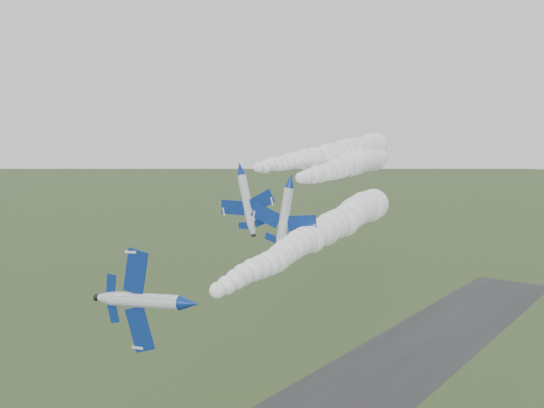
{
  "coord_description": "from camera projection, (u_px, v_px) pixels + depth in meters",
  "views": [
    {
      "loc": [
        53.48,
        -53.19,
        48.6
      ],
      "look_at": [
        2.79,
        15.69,
        39.43
      ],
      "focal_mm": 40.0,
      "sensor_mm": 36.0,
      "label": 1
    }
  ],
  "objects": [
    {
      "name": "smoke_trail_jet_pair_right",
      "position": [
        347.0,
        166.0,
        121.06
      ],
      "size": [
        24.11,
        63.57,
        5.39
      ],
      "primitive_type": null,
      "rotation": [
        0.0,
        0.0,
        0.3
      ],
      "color": "white"
    },
    {
      "name": "jet_pair_left",
      "position": [
        240.0,
        168.0,
        94.97
      ],
      "size": [
        9.82,
        12.02,
        3.54
      ],
      "rotation": [
        0.0,
        -0.23,
        0.09
      ],
      "color": "silver"
    },
    {
      "name": "jet_lead",
      "position": [
        189.0,
        304.0,
        60.46
      ],
      "size": [
        4.17,
        13.01,
        10.79
      ],
      "rotation": [
        0.0,
        1.51,
        0.21
      ],
      "color": "silver"
    },
    {
      "name": "smoke_trail_jet_lead",
      "position": [
        318.0,
        234.0,
        91.42
      ],
      "size": [
        18.92,
        63.88,
        5.94
      ],
      "primitive_type": null,
      "rotation": [
        0.0,
        0.0,
        0.21
      ],
      "color": "white"
    },
    {
      "name": "smoke_trail_jet_pair_left",
      "position": [
        329.0,
        154.0,
        124.5
      ],
      "size": [
        11.02,
        63.56,
        5.54
      ],
      "primitive_type": null,
      "rotation": [
        0.0,
        0.0,
        0.09
      ],
      "color": "white"
    },
    {
      "name": "jet_pair_right",
      "position": [
        290.0,
        180.0,
        88.4
      ],
      "size": [
        10.14,
        11.93,
        3.28
      ],
      "rotation": [
        0.0,
        0.17,
        0.3
      ],
      "color": "silver"
    }
  ]
}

